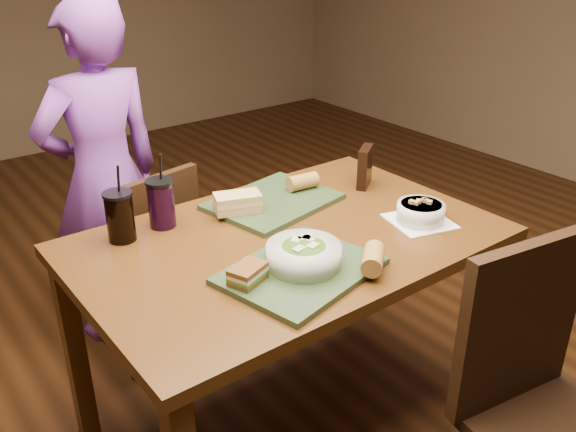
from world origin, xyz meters
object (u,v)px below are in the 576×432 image
object	(u,v)px
dining_table	(288,261)
diner	(104,178)
baguette_far	(303,182)
chair_far	(153,258)
tray_far	(273,202)
sandwich_far	(238,202)
baguette_near	(373,259)
cup_berry	(161,203)
salad_bowl	(304,254)
tray_near	(301,271)
cup_cola	(120,216)
chair_near	(541,396)
soup_bowl	(421,212)
sandwich_near	(248,274)
chip_bag	(365,167)

from	to	relation	value
dining_table	diner	size ratio (longest dim) A/B	0.91
baguette_far	chair_far	bearing A→B (deg)	139.14
tray_far	sandwich_far	bearing A→B (deg)	-178.17
baguette_near	cup_berry	xyz separation A→B (m)	(-0.32, 0.63, 0.03)
salad_bowl	sandwich_far	xyz separation A→B (m)	(0.05, 0.41, -0.01)
tray_near	tray_far	xyz separation A→B (m)	(0.22, 0.43, 0.00)
dining_table	cup_cola	bearing A→B (deg)	145.16
tray_far	tray_near	bearing A→B (deg)	-117.05
chair_near	diner	xyz separation A→B (m)	(-0.48, 1.68, 0.20)
tray_near	chair_far	bearing A→B (deg)	95.56
chair_far	cup_berry	size ratio (longest dim) A/B	3.37
soup_bowl	sandwich_near	xyz separation A→B (m)	(-0.67, 0.01, 0.01)
tray_far	chair_near	bearing A→B (deg)	-82.21
chip_bag	chair_near	bearing A→B (deg)	-138.91
baguette_far	cup_berry	distance (m)	0.53
chair_near	sandwich_near	size ratio (longest dim) A/B	7.77
baguette_far	chip_bag	size ratio (longest dim) A/B	0.75
soup_bowl	chip_bag	bearing A→B (deg)	78.16
diner	sandwich_near	distance (m)	1.09
salad_bowl	cup_cola	distance (m)	0.59
salad_bowl	baguette_near	xyz separation A→B (m)	(0.14, -0.13, -0.01)
chip_bag	baguette_far	bearing A→B (deg)	125.48
cup_berry	diner	bearing A→B (deg)	86.05
chair_far	soup_bowl	world-z (taller)	chair_far
soup_bowl	chair_far	bearing A→B (deg)	126.81
sandwich_near	cup_berry	bearing A→B (deg)	91.06
chair_near	diner	distance (m)	1.76
tray_near	baguette_far	xyz separation A→B (m)	(0.36, 0.44, 0.04)
chair_far	cup_berry	xyz separation A→B (m)	(-0.09, -0.31, 0.37)
tray_far	cup_berry	distance (m)	0.40
tray_far	salad_bowl	size ratio (longest dim) A/B	1.99
baguette_far	sandwich_far	bearing A→B (deg)	-177.01
cup_cola	diner	bearing A→B (deg)	73.37
baguette_far	salad_bowl	bearing A→B (deg)	-128.37
tray_far	baguette_near	distance (m)	0.55
chair_far	tray_near	distance (m)	0.87
sandwich_far	cup_berry	distance (m)	0.25
chair_near	sandwich_near	xyz separation A→B (m)	(-0.51, 0.60, 0.27)
dining_table	chair_far	size ratio (longest dim) A/B	1.57
chair_near	baguette_near	distance (m)	0.56
chair_near	soup_bowl	distance (m)	0.66
chair_far	diner	bearing A→B (deg)	98.21
tray_far	cup_berry	world-z (taller)	cup_berry
baguette_near	soup_bowl	bearing A→B (deg)	21.60
tray_near	tray_far	world-z (taller)	same
cup_berry	chip_bag	bearing A→B (deg)	-11.26
sandwich_near	cup_berry	size ratio (longest dim) A/B	0.49
tray_far	cup_cola	size ratio (longest dim) A/B	1.71
salad_bowl	baguette_far	xyz separation A→B (m)	(0.34, 0.43, -0.01)
chair_near	dining_table	bearing A→B (deg)	107.66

